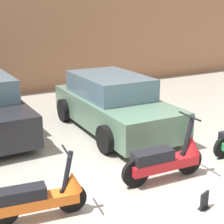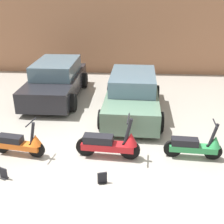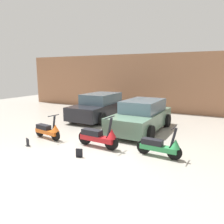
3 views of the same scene
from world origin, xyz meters
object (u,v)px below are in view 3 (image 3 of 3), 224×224
object	(u,v)px
scooter_front_center	(161,146)
placard_near_right_scooter	(79,153)
car_rear_center	(142,116)
placard_near_left_scooter	(28,143)
scooter_front_right	(99,136)
scooter_front_left	(48,130)
car_rear_left	(100,107)

from	to	relation	value
scooter_front_center	placard_near_right_scooter	distance (m)	2.38
car_rear_center	placard_near_left_scooter	size ratio (longest dim) A/B	14.73
scooter_front_center	scooter_front_right	bearing A→B (deg)	-173.28
scooter_front_right	placard_near_left_scooter	bearing A→B (deg)	-152.34
scooter_front_left	scooter_front_center	distance (m)	4.18
scooter_front_right	placard_near_left_scooter	xyz separation A→B (m)	(-2.22, -0.96, -0.27)
scooter_front_right	car_rear_center	size ratio (longest dim) A/B	0.40
car_rear_left	car_rear_center	bearing A→B (deg)	65.60
car_rear_center	placard_near_right_scooter	bearing A→B (deg)	-7.66
car_rear_left	placard_near_left_scooter	xyz separation A→B (m)	(0.03, -4.91, -0.52)
scooter_front_right	placard_near_left_scooter	size ratio (longest dim) A/B	5.92
scooter_front_right	scooter_front_center	size ratio (longest dim) A/B	1.13
scooter_front_left	scooter_front_center	size ratio (longest dim) A/B	0.98
scooter_front_center	car_rear_center	distance (m)	2.99
scooter_front_center	placard_near_left_scooter	world-z (taller)	scooter_front_center
scooter_front_left	car_rear_center	bearing A→B (deg)	54.33
scooter_front_left	car_rear_left	world-z (taller)	car_rear_left
scooter_front_center	car_rear_left	xyz separation A→B (m)	(-4.26, 3.86, 0.29)
car_rear_left	placard_near_left_scooter	bearing A→B (deg)	0.73
scooter_front_right	car_rear_left	bearing A→B (deg)	124.03
scooter_front_center	placard_near_left_scooter	bearing A→B (deg)	-162.08
car_rear_center	scooter_front_right	bearing A→B (deg)	-8.93
placard_near_right_scooter	scooter_front_left	bearing A→B (deg)	155.24
scooter_front_center	placard_near_right_scooter	xyz separation A→B (m)	(-2.11, -1.08, -0.22)
car_rear_left	placard_near_left_scooter	distance (m)	4.94
scooter_front_left	car_rear_center	distance (m)	3.83
scooter_front_center	car_rear_left	size ratio (longest dim) A/B	0.35
car_rear_center	placard_near_right_scooter	world-z (taller)	car_rear_center
car_rear_left	placard_near_right_scooter	size ratio (longest dim) A/B	14.97
car_rear_center	placard_near_right_scooter	distance (m)	3.75
scooter_front_center	car_rear_center	xyz separation A→B (m)	(-1.49, 2.58, 0.28)
scooter_front_right	car_rear_center	bearing A→B (deg)	83.41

